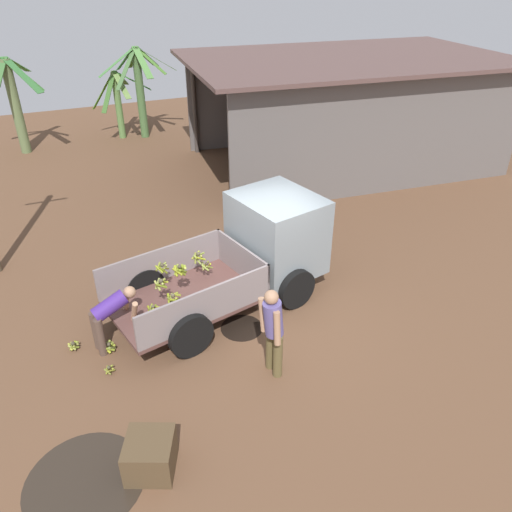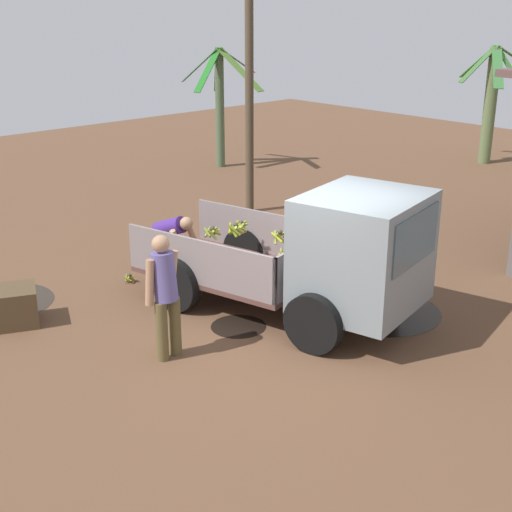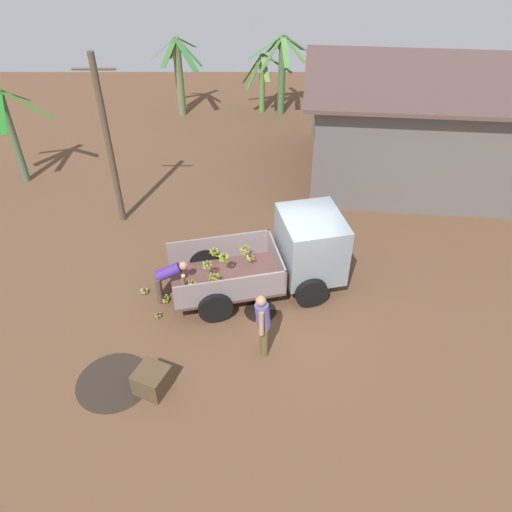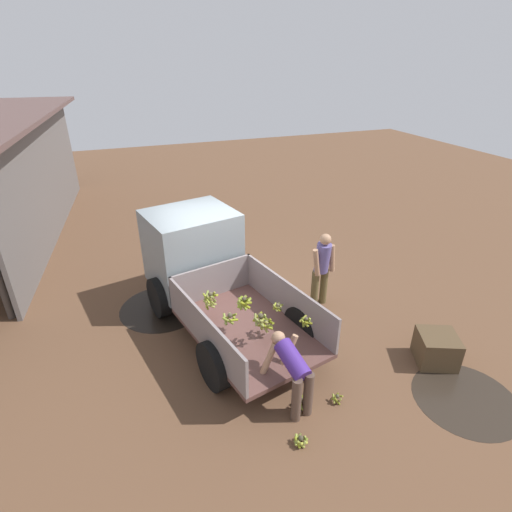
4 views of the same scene
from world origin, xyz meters
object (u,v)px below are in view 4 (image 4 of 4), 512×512
Objects in this scene: banana_bunch_on_ground_0 at (302,403)px; cargo_truck at (201,262)px; banana_bunch_on_ground_2 at (301,440)px; wooden_crate_0 at (436,349)px; person_foreground_visitor at (322,266)px; person_worker_loading at (293,369)px; banana_bunch_on_ground_1 at (337,398)px.

cargo_truck is at bearing 12.60° from banana_bunch_on_ground_0.
wooden_crate_0 reaches higher than banana_bunch_on_ground_2.
person_foreground_visitor is 2.99m from person_worker_loading.
banana_bunch_on_ground_2 is (-0.59, 0.32, -0.02)m from banana_bunch_on_ground_0.
cargo_truck is at bearing 0.22° from person_worker_loading.
cargo_truck is at bearing 20.95° from banana_bunch_on_ground_1.
cargo_truck is 2.73× the size of person_foreground_visitor.
person_worker_loading is at bearing 44.08° from banana_bunch_on_ground_0.
wooden_crate_0 is at bearing -145.56° from cargo_truck.
person_foreground_visitor is 2.69m from wooden_crate_0.
cargo_truck is at bearing 6.28° from banana_bunch_on_ground_2.
person_foreground_visitor reaches higher than person_worker_loading.
banana_bunch_on_ground_0 is 2.74m from wooden_crate_0.
banana_bunch_on_ground_1 is at bearing 96.05° from wooden_crate_0.
banana_bunch_on_ground_2 is (-3.98, -0.44, -0.99)m from cargo_truck.
cargo_truck is 4.12m from banana_bunch_on_ground_2.
person_worker_loading is 5.79× the size of banana_bunch_on_ground_1.
person_foreground_visitor is 8.67× the size of banana_bunch_on_ground_1.
cargo_truck is 18.33× the size of banana_bunch_on_ground_0.
banana_bunch_on_ground_1 is (-3.47, -1.33, -0.99)m from cargo_truck.
person_worker_loading is at bearing -14.50° from banana_bunch_on_ground_2.
cargo_truck is at bearing -115.89° from person_foreground_visitor.
wooden_crate_0 is (-3.25, -3.49, -0.80)m from cargo_truck.
cargo_truck is 2.57m from person_foreground_visitor.
banana_bunch_on_ground_2 is at bearing 154.82° from person_worker_loading.
person_worker_loading reaches higher than banana_bunch_on_ground_1.
cargo_truck reaches higher than banana_bunch_on_ground_1.
person_foreground_visitor reaches higher than banana_bunch_on_ground_0.
cargo_truck is 3.33m from person_worker_loading.
person_foreground_visitor reaches higher than banana_bunch_on_ground_1.
banana_bunch_on_ground_2 is at bearing 103.44° from wooden_crate_0.
person_worker_loading is 2.90m from wooden_crate_0.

